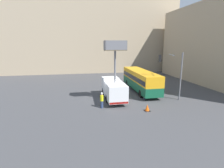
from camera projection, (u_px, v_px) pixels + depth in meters
ground_plane at (110, 100)px, 22.83m from camera, size 120.00×120.00×0.00m
building_backdrop_far at (92, 35)px, 46.80m from camera, size 44.00×10.00×19.44m
utility_truck at (113, 88)px, 22.64m from camera, size 2.56×6.57×7.55m
city_bus at (140, 79)px, 27.11m from camera, size 2.53×11.00×3.14m
traffic_light_pole at (174, 69)px, 22.17m from camera, size 2.93×2.68×6.13m
road_worker_near_truck at (102, 100)px, 19.78m from camera, size 0.38×0.38×1.84m
road_worker_directing at (145, 92)px, 23.16m from camera, size 0.38×0.38×1.93m
traffic_cone_near_truck at (147, 108)px, 19.04m from camera, size 0.63×0.63×0.72m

